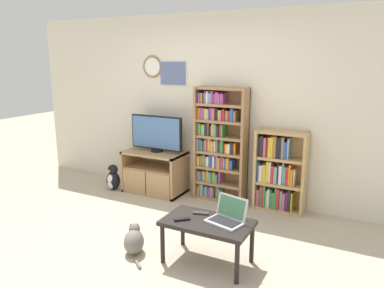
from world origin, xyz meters
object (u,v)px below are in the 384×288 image
object	(u,v)px
bookshelf_tall	(218,144)
cat	(134,240)
bookshelf_short	(278,173)
penguin_figurine	(113,178)
laptop	(227,216)
remote_far_from_laptop	(182,219)
television	(156,133)
coffee_table	(207,226)
tv_stand	(154,172)
remote_near_laptop	(201,213)

from	to	relation	value
bookshelf_tall	cat	distance (m)	1.93
bookshelf_short	penguin_figurine	xyz separation A→B (m)	(-2.44, -0.40, -0.33)
laptop	remote_far_from_laptop	distance (m)	0.44
television	penguin_figurine	bearing A→B (deg)	-158.50
penguin_figurine	coffee_table	bearing A→B (deg)	-29.50
coffee_table	bookshelf_short	bearing A→B (deg)	81.07
tv_stand	bookshelf_short	distance (m)	1.84
remote_far_from_laptop	cat	size ratio (longest dim) A/B	0.35
television	cat	bearing A→B (deg)	-65.02
remote_far_from_laptop	television	bearing A→B (deg)	-3.17
tv_stand	television	xyz separation A→B (m)	(0.03, 0.03, 0.58)
tv_stand	television	bearing A→B (deg)	44.52
bookshelf_short	laptop	world-z (taller)	bookshelf_short
bookshelf_short	remote_far_from_laptop	xyz separation A→B (m)	(-0.48, -1.73, -0.06)
bookshelf_tall	remote_near_laptop	world-z (taller)	bookshelf_tall
tv_stand	bookshelf_short	bearing A→B (deg)	5.49
coffee_table	remote_near_laptop	world-z (taller)	remote_near_laptop
television	coffee_table	distance (m)	2.20
bookshelf_short	laptop	xyz separation A→B (m)	(-0.08, -1.56, -0.01)
remote_near_laptop	cat	bearing A→B (deg)	98.20
bookshelf_tall	remote_near_laptop	distance (m)	1.62
tv_stand	bookshelf_tall	distance (m)	1.09
television	bookshelf_tall	xyz separation A→B (m)	(0.93, 0.14, -0.09)
remote_far_from_laptop	coffee_table	bearing A→B (deg)	-108.42
coffee_table	laptop	xyz separation A→B (m)	(0.18, 0.07, 0.11)
tv_stand	cat	xyz separation A→B (m)	(0.81, -1.63, -0.18)
coffee_table	laptop	world-z (taller)	laptop
cat	remote_near_laptop	bearing A→B (deg)	-3.73
remote_near_laptop	penguin_figurine	world-z (taller)	remote_near_laptop
laptop	tv_stand	bearing A→B (deg)	156.40
coffee_table	penguin_figurine	distance (m)	2.51
remote_far_from_laptop	penguin_figurine	world-z (taller)	remote_far_from_laptop
television	penguin_figurine	size ratio (longest dim) A/B	2.10
laptop	cat	distance (m)	1.04
television	cat	world-z (taller)	television
bookshelf_tall	television	bearing A→B (deg)	-171.35
bookshelf_tall	bookshelf_short	bearing A→B (deg)	0.17
remote_near_laptop	laptop	bearing A→B (deg)	-114.59
bookshelf_tall	remote_far_from_laptop	xyz separation A→B (m)	(0.37, -1.73, -0.36)
bookshelf_short	remote_near_laptop	bearing A→B (deg)	-104.27
bookshelf_tall	tv_stand	bearing A→B (deg)	-169.85
television	penguin_figurine	distance (m)	1.00
television	cat	distance (m)	1.99
remote_near_laptop	penguin_figurine	size ratio (longest dim) A/B	0.42
remote_near_laptop	cat	distance (m)	0.76
cat	bookshelf_tall	bearing A→B (deg)	56.46
laptop	remote_near_laptop	size ratio (longest dim) A/B	2.38
penguin_figurine	bookshelf_short	bearing A→B (deg)	9.30
remote_far_from_laptop	bookshelf_tall	bearing A→B (deg)	-30.39
bookshelf_tall	cat	bearing A→B (deg)	-94.98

